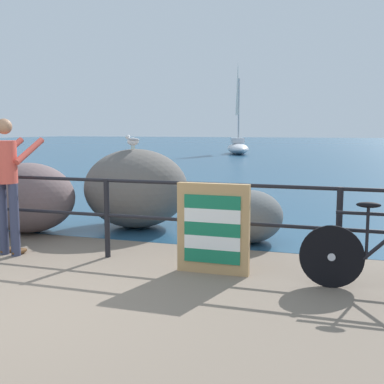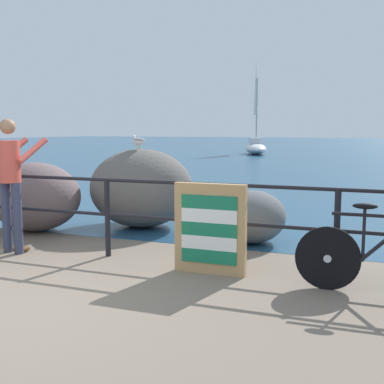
{
  "view_description": "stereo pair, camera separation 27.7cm",
  "coord_description": "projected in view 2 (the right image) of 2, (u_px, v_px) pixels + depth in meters",
  "views": [
    {
      "loc": [
        2.91,
        -3.48,
        1.65
      ],
      "look_at": [
        1.02,
        2.36,
        0.84
      ],
      "focal_mm": 45.03,
      "sensor_mm": 36.0,
      "label": 1
    },
    {
      "loc": [
        3.18,
        -3.39,
        1.65
      ],
      "look_at": [
        1.02,
        2.36,
        0.84
      ],
      "focal_mm": 45.03,
      "sensor_mm": 36.0,
      "label": 2
    }
  ],
  "objects": [
    {
      "name": "sea_surface",
      "position": [
        340.0,
        145.0,
        48.91
      ],
      "size": [
        120.0,
        90.0,
        0.01
      ],
      "primitive_type": "cube",
      "color": "navy",
      "rests_on": "ground_plane"
    },
    {
      "name": "bicycle",
      "position": [
        383.0,
        257.0,
        4.76
      ],
      "size": [
        1.7,
        0.48,
        0.92
      ],
      "rotation": [
        0.0,
        0.0,
        0.03
      ],
      "color": "black",
      "rests_on": "ground_plane"
    },
    {
      "name": "promenade_railing",
      "position": [
        107.0,
        208.0,
        6.21
      ],
      "size": [
        8.62,
        0.07,
        1.02
      ],
      "color": "black",
      "rests_on": "ground_plane"
    },
    {
      "name": "folded_deckchair_stack",
      "position": [
        210.0,
        229.0,
        5.47
      ],
      "size": [
        0.84,
        0.1,
        1.04
      ],
      "color": "tan",
      "rests_on": "ground_plane"
    },
    {
      "name": "breakwater_boulder_left",
      "position": [
        35.0,
        197.0,
        7.81
      ],
      "size": [
        1.52,
        1.31,
        1.12
      ],
      "color": "#6D5A5A",
      "rests_on": "ground"
    },
    {
      "name": "seagull",
      "position": [
        138.0,
        141.0,
        7.97
      ],
      "size": [
        0.34,
        0.21,
        0.23
      ],
      "rotation": [
        0.0,
        0.0,
        2.74
      ],
      "color": "gold",
      "rests_on": "breakwater_boulder_main"
    },
    {
      "name": "sailboat",
      "position": [
        256.0,
        143.0,
        31.8
      ],
      "size": [
        2.68,
        4.58,
        6.16
      ],
      "rotation": [
        0.0,
        0.0,
        5.05
      ],
      "color": "white",
      "rests_on": "sea_surface"
    },
    {
      "name": "breakwater_boulder_main",
      "position": [
        141.0,
        188.0,
        8.12
      ],
      "size": [
        1.75,
        1.62,
        1.32
      ],
      "color": "#605B56",
      "rests_on": "ground"
    },
    {
      "name": "ground_plane",
      "position": [
        301.0,
        165.0,
        23.04
      ],
      "size": [
        120.0,
        120.0,
        0.1
      ],
      "primitive_type": "cube",
      "color": "#756656"
    },
    {
      "name": "person_at_railing",
      "position": [
        11.0,
        179.0,
        6.34
      ],
      "size": [
        0.49,
        0.66,
        1.78
      ],
      "rotation": [
        0.0,
        0.0,
        1.46
      ],
      "color": "#333851",
      "rests_on": "ground_plane"
    },
    {
      "name": "breakwater_boulder_right",
      "position": [
        252.0,
        217.0,
        7.0
      ],
      "size": [
        0.97,
        1.04,
        0.76
      ],
      "color": "#5D5F5F",
      "rests_on": "ground"
    }
  ]
}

